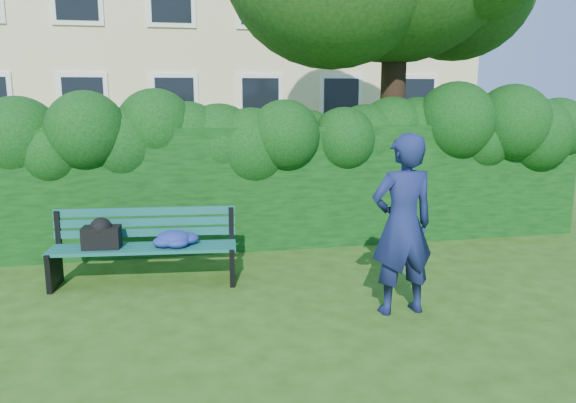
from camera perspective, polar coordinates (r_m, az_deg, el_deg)
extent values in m
plane|color=#2B4713|center=(6.67, 1.09, -9.02)|extent=(80.00, 80.00, 0.00)
cube|color=white|center=(16.22, -20.04, 9.40)|extent=(1.30, 0.08, 1.60)
cube|color=black|center=(16.18, -20.06, 9.39)|extent=(1.05, 0.04, 1.35)
cube|color=white|center=(16.08, -11.42, 9.83)|extent=(1.30, 0.08, 1.60)
cube|color=black|center=(16.04, -11.42, 9.83)|extent=(1.05, 0.04, 1.35)
cube|color=white|center=(16.29, -2.82, 10.05)|extent=(1.30, 0.08, 1.60)
cube|color=black|center=(16.25, -2.80, 10.04)|extent=(1.05, 0.04, 1.35)
cube|color=white|center=(16.85, 5.38, 10.04)|extent=(1.30, 0.08, 1.60)
cube|color=black|center=(16.81, 5.42, 10.04)|extent=(1.05, 0.04, 1.35)
cube|color=white|center=(17.71, 12.92, 9.87)|extent=(1.30, 0.08, 1.60)
cube|color=black|center=(17.68, 12.98, 9.86)|extent=(1.05, 0.04, 1.35)
cube|color=white|center=(17.03, 5.56, 19.50)|extent=(1.30, 0.08, 1.60)
cube|color=black|center=(16.99, 5.61, 19.52)|extent=(1.05, 0.04, 1.35)
cube|color=white|center=(17.89, 13.33, 18.86)|extent=(1.30, 0.08, 1.60)
cube|color=black|center=(17.85, 13.39, 18.88)|extent=(1.05, 0.04, 1.35)
cube|color=black|center=(8.53, -2.25, 1.69)|extent=(10.00, 1.00, 1.80)
cylinder|color=black|center=(10.00, 10.61, 10.93)|extent=(0.43, 0.43, 4.59)
cube|color=#115553|center=(6.79, -14.66, -5.02)|extent=(2.20, 0.33, 0.04)
cube|color=#115553|center=(6.90, -14.52, -4.75)|extent=(2.20, 0.33, 0.04)
cube|color=#115553|center=(7.02, -14.38, -4.48)|extent=(2.20, 0.33, 0.04)
cube|color=#115553|center=(7.13, -14.25, -4.22)|extent=(2.20, 0.33, 0.04)
cube|color=#115553|center=(7.18, -14.21, -3.05)|extent=(2.19, 0.26, 0.10)
cube|color=#115553|center=(7.16, -14.25, -2.03)|extent=(2.19, 0.26, 0.10)
cube|color=#115553|center=(7.14, -14.29, -0.99)|extent=(2.19, 0.26, 0.10)
cube|color=black|center=(7.25, -22.65, -6.39)|extent=(0.11, 0.50, 0.44)
cube|color=black|center=(7.39, -22.34, -2.60)|extent=(0.07, 0.07, 0.45)
cube|color=black|center=(7.15, -22.89, -4.82)|extent=(0.10, 0.42, 0.05)
cube|color=black|center=(6.95, -5.71, -6.31)|extent=(0.11, 0.50, 0.44)
cube|color=black|center=(7.09, -5.79, -2.36)|extent=(0.07, 0.07, 0.45)
cube|color=black|center=(6.84, -5.74, -4.68)|extent=(0.10, 0.42, 0.05)
cube|color=white|center=(6.98, -17.80, -4.51)|extent=(0.19, 0.15, 0.02)
cube|color=black|center=(7.01, -18.40, -3.46)|extent=(0.46, 0.29, 0.26)
imported|color=#161F50|center=(5.89, 11.55, -2.35)|extent=(0.72, 0.49, 1.89)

